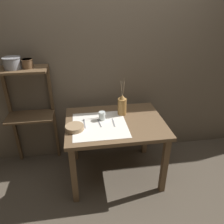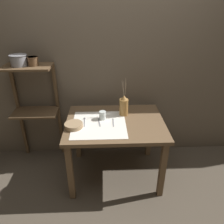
# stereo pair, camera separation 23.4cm
# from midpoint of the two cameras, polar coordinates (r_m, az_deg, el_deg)

# --- Properties ---
(ground_plane) EXTENTS (12.00, 12.00, 0.00)m
(ground_plane) POSITION_cam_midpoint_polar(r_m,az_deg,el_deg) (2.85, -1.73, -15.59)
(ground_plane) COLOR brown
(stone_wall_back) EXTENTS (7.00, 0.06, 2.40)m
(stone_wall_back) POSITION_cam_midpoint_polar(r_m,az_deg,el_deg) (2.71, -3.51, 11.46)
(stone_wall_back) COLOR brown
(stone_wall_back) RESTS_ON ground_plane
(wooden_table) EXTENTS (1.08, 0.83, 0.74)m
(wooden_table) POSITION_cam_midpoint_polar(r_m,az_deg,el_deg) (2.46, -1.94, -4.60)
(wooden_table) COLOR brown
(wooden_table) RESTS_ON ground_plane
(wooden_shelf_unit) EXTENTS (0.54, 0.31, 1.29)m
(wooden_shelf_unit) POSITION_cam_midpoint_polar(r_m,az_deg,el_deg) (2.75, -23.35, 2.55)
(wooden_shelf_unit) COLOR brown
(wooden_shelf_unit) RESTS_ON ground_plane
(linen_cloth) EXTENTS (0.57, 0.59, 0.00)m
(linen_cloth) POSITION_cam_midpoint_polar(r_m,az_deg,el_deg) (2.35, -6.09, -3.45)
(linen_cloth) COLOR white
(linen_cloth) RESTS_ON wooden_table
(pitcher_with_flowers) EXTENTS (0.10, 0.10, 0.45)m
(pitcher_with_flowers) POSITION_cam_midpoint_polar(r_m,az_deg,el_deg) (2.50, -0.02, 1.66)
(pitcher_with_flowers) COLOR olive
(pitcher_with_flowers) RESTS_ON wooden_table
(wooden_bowl) EXTENTS (0.19, 0.19, 0.05)m
(wooden_bowl) POSITION_cam_midpoint_polar(r_m,az_deg,el_deg) (2.30, -12.66, -4.10)
(wooden_bowl) COLOR #9E7F5B
(wooden_bowl) RESTS_ON wooden_table
(glass_tumbler_near) EXTENTS (0.07, 0.07, 0.09)m
(glass_tumbler_near) POSITION_cam_midpoint_polar(r_m,az_deg,el_deg) (2.42, -5.39, -1.07)
(glass_tumbler_near) COLOR silver
(glass_tumbler_near) RESTS_ON wooden_table
(spoon_outer) EXTENTS (0.03, 0.18, 0.02)m
(spoon_outer) POSITION_cam_midpoint_polar(r_m,az_deg,el_deg) (2.42, -10.04, -2.57)
(spoon_outer) COLOR gray
(spoon_outer) RESTS_ON wooden_table
(fork_outer) EXTENTS (0.03, 0.17, 0.00)m
(fork_outer) POSITION_cam_midpoint_polar(r_m,az_deg,el_deg) (2.38, -6.14, -2.95)
(fork_outer) COLOR gray
(fork_outer) RESTS_ON wooden_table
(knife_center) EXTENTS (0.01, 0.17, 0.00)m
(knife_center) POSITION_cam_midpoint_polar(r_m,az_deg,el_deg) (2.38, -2.42, -2.78)
(knife_center) COLOR gray
(knife_center) RESTS_ON wooden_table
(metal_pot_large) EXTENTS (0.19, 0.19, 0.12)m
(metal_pot_large) POSITION_cam_midpoint_polar(r_m,az_deg,el_deg) (2.59, -27.09, 11.36)
(metal_pot_large) COLOR gray
(metal_pot_large) RESTS_ON wooden_shelf_unit
(metal_pot_small) EXTENTS (0.12, 0.12, 0.10)m
(metal_pot_small) POSITION_cam_midpoint_polar(r_m,az_deg,el_deg) (2.55, -23.78, 11.54)
(metal_pot_small) COLOR brown
(metal_pot_small) RESTS_ON wooden_shelf_unit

